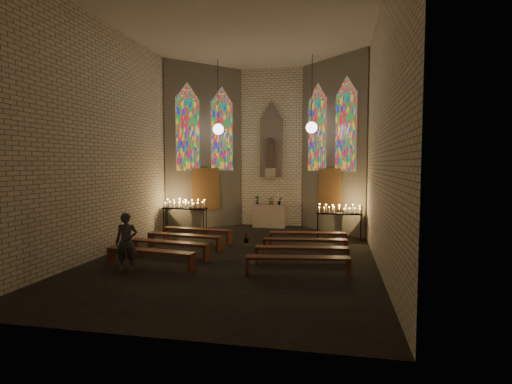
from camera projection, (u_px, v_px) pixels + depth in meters
floor at (240, 254)px, 12.25m from camera, size 12.00×12.00×0.00m
room at (260, 139)px, 15.28m from camera, size 8.22×12.43×7.00m
altar at (269, 216)px, 17.54m from camera, size 1.40×0.60×1.00m
flower_vase_left at (257, 200)px, 17.66m from camera, size 0.21×0.15×0.37m
flower_vase_center at (272, 200)px, 17.44m from camera, size 0.36×0.33×0.37m
flower_vase_right at (280, 201)px, 17.33m from camera, size 0.22×0.19×0.34m
aisle_flower_pot at (246, 237)px, 14.10m from camera, size 0.22×0.22×0.37m
votive_stand_left at (185, 206)px, 15.79m from camera, size 1.78×0.43×1.30m
votive_stand_right at (339, 211)px, 14.66m from camera, size 1.66×0.40×1.22m
pew_left_0 at (197, 231)px, 14.15m from camera, size 2.58×0.70×0.49m
pew_right_0 at (308, 235)px, 13.38m from camera, size 2.58×0.70×0.49m
pew_left_1 at (184, 237)px, 12.98m from camera, size 2.58×0.70×0.49m
pew_right_1 at (305, 242)px, 12.20m from camera, size 2.58×0.70×0.49m
pew_left_2 at (169, 244)px, 11.80m from camera, size 2.58×0.70×0.49m
pew_right_2 at (302, 250)px, 11.03m from camera, size 2.58×0.70×0.49m
pew_left_3 at (150, 253)px, 10.63m from camera, size 2.58×0.70×0.49m
pew_right_3 at (298, 260)px, 9.86m from camera, size 2.58×0.70×0.49m
visitor at (126, 242)px, 10.32m from camera, size 0.65×0.54×1.52m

